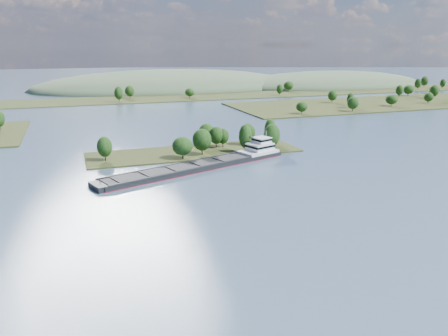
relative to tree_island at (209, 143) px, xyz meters
name	(u,v)px	position (x,y,z in m)	size (l,w,h in m)	color
ground	(241,191)	(-6.76, -58.76, -4.28)	(1800.00, 1800.00, 0.00)	#384D60
tree_island	(209,143)	(0.00, 0.00, 0.00)	(100.00, 30.52, 14.51)	#2A3216
right_bank	(408,101)	(224.52, 120.70, -3.23)	(320.00, 90.00, 15.20)	#2A3216
back_shoreline	(140,99)	(1.67, 220.99, -3.58)	(900.00, 60.00, 15.53)	#2A3216
hill_east	(331,85)	(253.24, 291.24, -4.28)	(260.00, 140.00, 36.00)	#41583C
hill_west	(171,88)	(53.24, 321.24, -4.28)	(320.00, 160.00, 44.00)	#41583C
cargo_barge	(209,163)	(-7.71, -24.52, -2.77)	(86.97, 38.54, 11.95)	black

